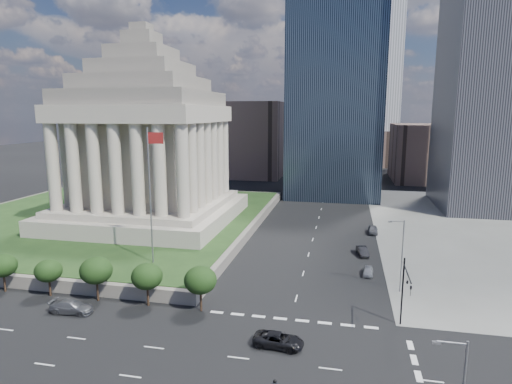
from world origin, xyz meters
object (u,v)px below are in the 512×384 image
(street_lamp_north, at_px, (401,252))
(parked_sedan_far, at_px, (373,230))
(pickup_truck, at_px, (279,340))
(parked_sedan_near, at_px, (368,271))
(suv_grey, at_px, (72,307))
(flagpole, at_px, (151,189))
(traffic_signal_ne, at_px, (405,287))
(war_memorial, at_px, (146,126))
(parked_sedan_mid, at_px, (362,251))

(street_lamp_north, bearing_deg, parked_sedan_far, 93.63)
(pickup_truck, relative_size, parked_sedan_near, 1.46)
(pickup_truck, relative_size, suv_grey, 0.99)
(suv_grey, xyz_separation_m, parked_sedan_near, (35.69, 20.17, -0.16))
(flagpole, bearing_deg, street_lamp_north, 1.63)
(street_lamp_north, bearing_deg, flagpole, -178.37)
(parked_sedan_near, bearing_deg, traffic_signal_ne, -75.45)
(flagpole, height_order, parked_sedan_near, flagpole)
(war_memorial, bearing_deg, parked_sedan_mid, -11.14)
(street_lamp_north, xyz_separation_m, parked_sedan_mid, (-4.33, 14.53, -4.95))
(flagpole, bearing_deg, suv_grey, -107.48)
(suv_grey, bearing_deg, parked_sedan_near, -63.30)
(parked_sedan_mid, height_order, parked_sedan_far, parked_sedan_far)
(war_memorial, height_order, parked_sedan_far, war_memorial)
(pickup_truck, relative_size, parked_sedan_far, 1.14)
(war_memorial, relative_size, parked_sedan_near, 10.87)
(war_memorial, relative_size, parked_sedan_mid, 8.96)
(traffic_signal_ne, xyz_separation_m, suv_grey, (-38.66, -3.44, -4.48))
(flagpole, relative_size, parked_sedan_near, 5.57)
(suv_grey, bearing_deg, war_memorial, 8.98)
(parked_sedan_near, relative_size, parked_sedan_mid, 0.82)
(pickup_truck, height_order, parked_sedan_mid, pickup_truck)
(traffic_signal_ne, height_order, street_lamp_north, street_lamp_north)
(traffic_signal_ne, height_order, parked_sedan_far, traffic_signal_ne)
(street_lamp_north, height_order, parked_sedan_near, street_lamp_north)
(suv_grey, relative_size, parked_sedan_mid, 1.22)
(traffic_signal_ne, bearing_deg, parked_sedan_near, 100.05)
(suv_grey, height_order, parked_sedan_far, parked_sedan_far)
(suv_grey, relative_size, parked_sedan_near, 1.48)
(parked_sedan_far, bearing_deg, flagpole, -136.36)
(parked_sedan_mid, relative_size, parked_sedan_far, 0.95)
(war_memorial, height_order, flagpole, war_memorial)
(suv_grey, xyz_separation_m, parked_sedan_mid, (35.16, 29.28, -0.05))
(war_memorial, height_order, traffic_signal_ne, war_memorial)
(war_memorial, bearing_deg, parked_sedan_near, -21.99)
(parked_sedan_near, bearing_deg, street_lamp_north, -50.54)
(pickup_truck, bearing_deg, parked_sedan_near, -18.88)
(flagpole, distance_m, parked_sedan_near, 34.37)
(flagpole, xyz_separation_m, street_lamp_north, (35.16, 1.00, -7.45))
(parked_sedan_near, distance_m, parked_sedan_mid, 9.13)
(parked_sedan_mid, bearing_deg, traffic_signal_ne, -92.06)
(pickup_truck, xyz_separation_m, parked_sedan_near, (9.96, 22.53, -0.12))
(parked_sedan_far, bearing_deg, parked_sedan_mid, -98.11)
(flagpole, distance_m, street_lamp_north, 35.95)
(street_lamp_north, relative_size, suv_grey, 1.89)
(traffic_signal_ne, distance_m, suv_grey, 39.07)
(suv_grey, bearing_deg, street_lamp_north, -72.29)
(war_memorial, height_order, pickup_truck, war_memorial)
(war_memorial, bearing_deg, parked_sedan_far, 7.29)
(traffic_signal_ne, xyz_separation_m, parked_sedan_near, (-2.96, 16.73, -4.64))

